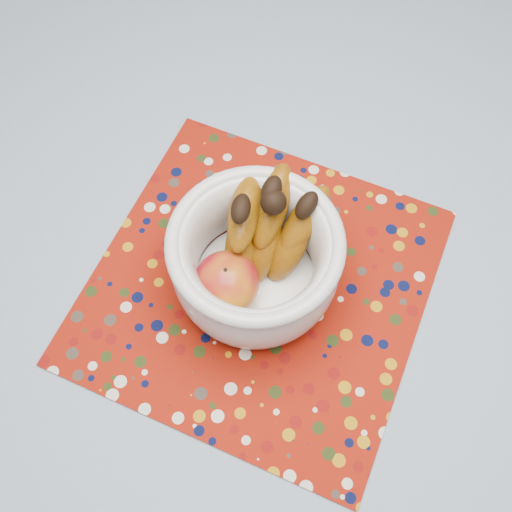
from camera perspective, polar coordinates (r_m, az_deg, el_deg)
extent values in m
plane|color=#2D2826|center=(1.62, 1.92, -10.51)|extent=(4.00, 4.00, 0.00)
cube|color=brown|center=(0.93, 3.27, 1.71)|extent=(1.20, 1.20, 0.04)
cylinder|color=brown|center=(1.64, -14.14, 14.37)|extent=(0.06, 0.06, 0.71)
cube|color=slate|center=(0.91, 3.35, 2.45)|extent=(1.32, 1.32, 0.01)
cube|color=maroon|center=(0.86, 0.29, -2.78)|extent=(0.56, 0.56, 0.00)
cylinder|color=silver|center=(0.86, -0.05, -2.49)|extent=(0.12, 0.12, 0.01)
cylinder|color=silver|center=(0.85, -0.05, -2.18)|extent=(0.17, 0.17, 0.01)
torus|color=silver|center=(0.75, -0.06, 1.29)|extent=(0.23, 0.23, 0.02)
ellipsoid|color=maroon|center=(0.79, -2.80, -2.53)|extent=(0.09, 0.09, 0.08)
sphere|color=black|center=(0.75, 1.66, 5.18)|extent=(0.03, 0.03, 0.03)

